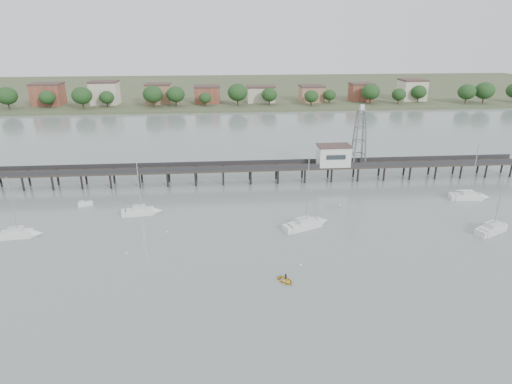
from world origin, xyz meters
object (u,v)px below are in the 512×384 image
at_px(yellow_dinghy, 286,282).
at_px(sailboat_b, 145,211).
at_px(sailboat_d, 496,228).
at_px(sailboat_c, 311,223).
at_px(sailboat_e, 473,197).
at_px(pier, 237,168).
at_px(white_tender, 85,204).
at_px(sailboat_a, 23,234).
at_px(lattice_tower, 360,138).

bearing_deg(yellow_dinghy, sailboat_b, 95.86).
bearing_deg(sailboat_d, sailboat_b, 141.96).
bearing_deg(sailboat_c, sailboat_e, -7.94).
bearing_deg(pier, white_tender, -159.79).
relative_size(sailboat_b, sailboat_e, 0.92).
distance_m(sailboat_a, sailboat_b, 23.27).
relative_size(white_tender, yellow_dinghy, 1.16).
bearing_deg(sailboat_e, sailboat_b, -173.07).
bearing_deg(yellow_dinghy, sailboat_e, -4.02).
bearing_deg(lattice_tower, sailboat_e, -35.97).
bearing_deg(sailboat_b, sailboat_e, -6.26).
bearing_deg(white_tender, sailboat_a, -135.93).
height_order(sailboat_a, sailboat_b, sailboat_b).
bearing_deg(pier, sailboat_a, -146.48).
bearing_deg(white_tender, lattice_tower, -9.35).
relative_size(sailboat_e, yellow_dinghy, 4.67).
xyz_separation_m(pier, yellow_dinghy, (5.58, -47.30, -3.79)).
height_order(sailboat_d, sailboat_e, sailboat_d).
bearing_deg(sailboat_c, white_tender, 139.34).
bearing_deg(white_tender, sailboat_e, -22.66).
height_order(sailboat_d, yellow_dinghy, sailboat_d).
xyz_separation_m(pier, sailboat_b, (-20.36, -18.76, -3.15)).
height_order(sailboat_d, sailboat_c, sailboat_c).
xyz_separation_m(sailboat_b, sailboat_e, (74.55, 2.29, -0.01)).
relative_size(sailboat_d, white_tender, 4.11).
relative_size(pier, sailboat_c, 9.77).
bearing_deg(sailboat_b, sailboat_c, -22.79).
height_order(white_tender, yellow_dinghy, yellow_dinghy).
bearing_deg(sailboat_a, sailboat_d, -8.45).
distance_m(sailboat_a, sailboat_e, 96.68).
bearing_deg(sailboat_a, pier, 28.22).
xyz_separation_m(pier, sailboat_e, (54.19, -16.47, -3.16)).
xyz_separation_m(lattice_tower, sailboat_a, (-73.33, -27.71, -10.46)).
bearing_deg(sailboat_a, sailboat_b, 17.32).
xyz_separation_m(pier, lattice_tower, (31.50, 0.00, 7.31)).
bearing_deg(pier, lattice_tower, 0.00).
height_order(lattice_tower, sailboat_a, lattice_tower).
distance_m(lattice_tower, sailboat_c, 34.60).
relative_size(sailboat_a, white_tender, 3.68).
xyz_separation_m(lattice_tower, white_tender, (-66.14, -12.75, -10.72)).
xyz_separation_m(sailboat_d, sailboat_c, (-35.75, 5.01, -0.01)).
bearing_deg(sailboat_c, yellow_dinghy, -135.76).
bearing_deg(yellow_dinghy, sailboat_a, 121.15).
distance_m(pier, white_tender, 37.07).
distance_m(pier, sailboat_a, 50.28).
bearing_deg(yellow_dinghy, white_tender, 102.94).
bearing_deg(sailboat_e, sailboat_c, -159.34).
bearing_deg(pier, sailboat_b, -137.34).
xyz_separation_m(sailboat_e, white_tender, (-88.83, 3.72, -0.26)).
bearing_deg(sailboat_e, sailboat_a, -168.15).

